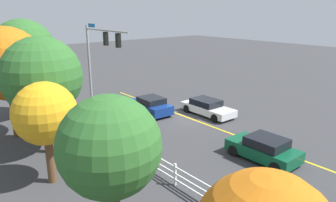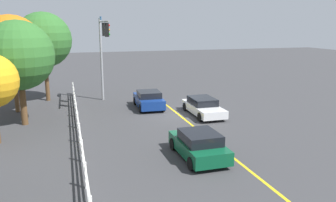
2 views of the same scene
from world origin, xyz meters
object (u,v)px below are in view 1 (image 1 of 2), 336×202
(tree_0, at_px, (45,114))
(car_2, at_px, (150,105))
(tree_5, at_px, (24,51))
(tree_3, at_px, (110,149))
(car_1, at_px, (264,149))
(car_0, at_px, (207,107))
(tree_1, at_px, (6,64))
(tree_4, at_px, (42,77))

(tree_0, bearing_deg, car_2, -61.19)
(tree_5, bearing_deg, tree_0, 167.99)
(tree_0, relative_size, tree_3, 0.86)
(car_1, distance_m, tree_0, 11.86)
(car_0, relative_size, tree_1, 0.63)
(car_0, distance_m, tree_0, 14.16)
(car_2, distance_m, tree_0, 12.04)
(car_2, distance_m, tree_3, 16.71)
(car_1, bearing_deg, tree_3, 97.61)
(car_2, bearing_deg, tree_0, 121.05)
(car_1, height_order, tree_5, tree_5)
(tree_0, bearing_deg, tree_3, 177.15)
(car_0, relative_size, tree_4, 0.67)
(car_0, distance_m, car_2, 4.68)
(car_1, xyz_separation_m, tree_4, (8.81, 9.09, 3.96))
(tree_3, bearing_deg, car_0, -56.68)
(car_0, bearing_deg, car_2, -133.22)
(tree_4, distance_m, tree_5, 7.50)
(car_0, distance_m, tree_4, 13.18)
(car_2, distance_m, tree_4, 10.16)
(car_0, distance_m, car_1, 8.42)
(tree_1, height_order, tree_3, tree_1)
(car_2, xyz_separation_m, tree_1, (1.72, 10.02, 4.30))
(tree_3, xyz_separation_m, tree_5, (17.68, -2.66, 1.00))
(car_1, distance_m, tree_3, 11.26)
(car_0, bearing_deg, tree_4, -94.75)
(car_1, bearing_deg, car_2, -0.57)
(car_1, relative_size, tree_4, 0.59)
(tree_4, bearing_deg, car_0, -95.09)
(car_1, xyz_separation_m, tree_3, (-1.49, 10.56, 3.62))
(car_0, bearing_deg, tree_3, -56.34)
(tree_3, bearing_deg, car_1, -81.95)
(car_2, bearing_deg, car_1, -177.89)
(car_2, bearing_deg, tree_3, 141.79)
(tree_4, relative_size, tree_5, 0.90)
(tree_0, xyz_separation_m, tree_1, (7.36, -0.22, 1.42))
(tree_1, xyz_separation_m, tree_3, (-14.14, 0.56, -0.68))
(car_2, relative_size, tree_4, 0.59)
(car_0, height_order, tree_1, tree_1)
(tree_0, bearing_deg, car_1, -117.34)
(car_0, xyz_separation_m, tree_4, (1.11, 12.51, 4.02))
(tree_1, bearing_deg, tree_0, 178.25)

